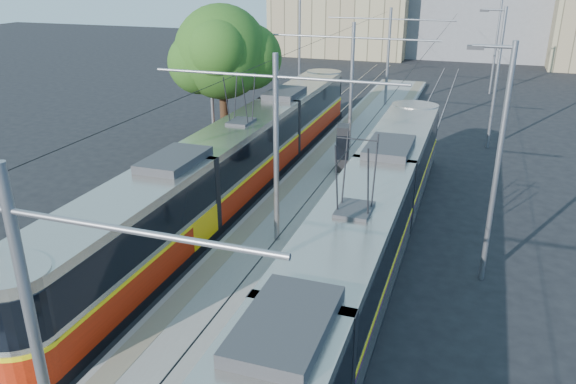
% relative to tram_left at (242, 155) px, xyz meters
% --- Properties ---
extents(ground, '(160.00, 160.00, 0.00)m').
position_rel_tram_left_xyz_m(ground, '(3.60, -13.09, -1.71)').
color(ground, black).
rests_on(ground, ground).
extents(platform, '(4.00, 50.00, 0.30)m').
position_rel_tram_left_xyz_m(platform, '(3.60, 3.91, -1.56)').
color(platform, gray).
rests_on(platform, ground).
extents(tactile_strip_left, '(0.70, 50.00, 0.01)m').
position_rel_tram_left_xyz_m(tactile_strip_left, '(2.15, 3.91, -1.40)').
color(tactile_strip_left, gray).
rests_on(tactile_strip_left, platform).
extents(tactile_strip_right, '(0.70, 50.00, 0.01)m').
position_rel_tram_left_xyz_m(tactile_strip_right, '(5.05, 3.91, -1.40)').
color(tactile_strip_right, gray).
rests_on(tactile_strip_right, platform).
extents(rails, '(8.71, 70.00, 0.03)m').
position_rel_tram_left_xyz_m(rails, '(3.60, 3.91, -1.69)').
color(rails, gray).
rests_on(rails, ground).
extents(tram_left, '(2.43, 30.68, 5.50)m').
position_rel_tram_left_xyz_m(tram_left, '(0.00, 0.00, 0.00)').
color(tram_left, black).
rests_on(tram_left, ground).
extents(tram_right, '(2.43, 30.90, 5.50)m').
position_rel_tram_left_xyz_m(tram_right, '(7.20, -8.23, 0.15)').
color(tram_right, black).
rests_on(tram_right, ground).
extents(catenary, '(9.20, 70.00, 7.00)m').
position_rel_tram_left_xyz_m(catenary, '(3.60, 1.06, 2.82)').
color(catenary, gray).
rests_on(catenary, platform).
extents(street_lamps, '(15.18, 38.22, 8.00)m').
position_rel_tram_left_xyz_m(street_lamps, '(3.60, 7.91, 2.48)').
color(street_lamps, gray).
rests_on(street_lamps, ground).
extents(shelter, '(0.87, 1.18, 2.35)m').
position_rel_tram_left_xyz_m(shelter, '(4.06, 3.39, -0.18)').
color(shelter, black).
rests_on(shelter, platform).
extents(tree, '(5.66, 5.23, 8.22)m').
position_rel_tram_left_xyz_m(tree, '(-3.01, 5.46, 3.85)').
color(tree, '#382314').
rests_on(tree, ground).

